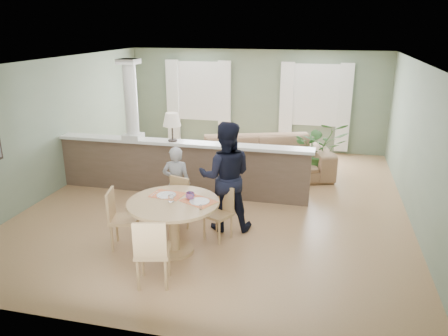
% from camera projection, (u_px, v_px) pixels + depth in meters
% --- Properties ---
extents(ground, '(8.00, 8.00, 0.00)m').
position_uv_depth(ground, '(221.00, 201.00, 8.67)').
color(ground, tan).
rests_on(ground, ground).
extents(room_shell, '(7.02, 8.02, 2.71)m').
position_uv_depth(room_shell, '(227.00, 105.00, 8.69)').
color(room_shell, gray).
rests_on(room_shell, ground).
extents(pony_wall, '(5.32, 0.38, 2.70)m').
position_uv_depth(pony_wall, '(176.00, 160.00, 8.85)').
color(pony_wall, brown).
rests_on(pony_wall, ground).
extents(sofa, '(3.41, 2.21, 0.93)m').
position_uv_depth(sofa, '(260.00, 159.00, 9.79)').
color(sofa, '#976F52').
rests_on(sofa, ground).
extents(houseplant, '(1.41, 1.29, 1.34)m').
position_uv_depth(houseplant, '(320.00, 149.00, 9.80)').
color(houseplant, '#305F26').
rests_on(houseplant, ground).
extents(dining_table, '(1.38, 1.38, 0.94)m').
position_uv_depth(dining_table, '(174.00, 212.00, 6.54)').
color(dining_table, tan).
rests_on(dining_table, ground).
extents(chair_far_boy, '(0.52, 0.52, 0.90)m').
position_uv_depth(chair_far_boy, '(176.00, 202.00, 7.34)').
color(chair_far_boy, tan).
rests_on(chair_far_boy, ground).
extents(chair_far_man, '(0.52, 0.52, 0.86)m').
position_uv_depth(chair_far_man, '(221.00, 210.00, 7.07)').
color(chair_far_man, tan).
rests_on(chair_far_man, ground).
extents(chair_near, '(0.54, 0.54, 0.99)m').
position_uv_depth(chair_near, '(152.00, 250.00, 5.68)').
color(chair_near, tan).
rests_on(chair_near, ground).
extents(chair_side, '(0.51, 0.51, 0.94)m').
position_uv_depth(chair_side, '(119.00, 216.00, 6.75)').
color(chair_side, tan).
rests_on(chair_side, ground).
extents(child_person, '(0.53, 0.38, 1.35)m').
position_uv_depth(child_person, '(177.00, 184.00, 7.66)').
color(child_person, gray).
rests_on(child_person, ground).
extents(man_person, '(1.03, 0.87, 1.86)m').
position_uv_depth(man_person, '(226.00, 177.00, 7.24)').
color(man_person, black).
rests_on(man_person, ground).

